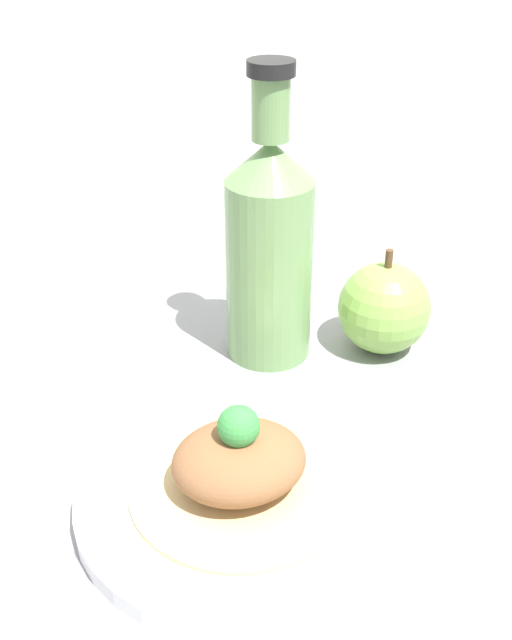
{
  "coord_description": "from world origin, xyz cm",
  "views": [
    {
      "loc": [
        -14.21,
        -48.92,
        39.66
      ],
      "look_at": [
        -0.4,
        -0.35,
        9.5
      ],
      "focal_mm": 42.0,
      "sensor_mm": 36.0,
      "label": 1
    }
  ],
  "objects_px": {
    "plate": "(240,494)",
    "cider_bottle": "(269,246)",
    "plated_food": "(239,465)",
    "apple": "(384,308)"
  },
  "relations": [
    {
      "from": "cider_bottle",
      "to": "apple",
      "type": "height_order",
      "value": "cider_bottle"
    },
    {
      "from": "plate",
      "to": "apple",
      "type": "height_order",
      "value": "apple"
    },
    {
      "from": "apple",
      "to": "plated_food",
      "type": "bearing_deg",
      "value": -138.08
    },
    {
      "from": "plate",
      "to": "plated_food",
      "type": "distance_m",
      "value": 0.03
    },
    {
      "from": "plate",
      "to": "cider_bottle",
      "type": "height_order",
      "value": "cider_bottle"
    },
    {
      "from": "cider_bottle",
      "to": "plate",
      "type": "bearing_deg",
      "value": -112.46
    },
    {
      "from": "apple",
      "to": "cider_bottle",
      "type": "bearing_deg",
      "value": 166.38
    },
    {
      "from": "plate",
      "to": "apple",
      "type": "distance_m",
      "value": 0.25
    },
    {
      "from": "plate",
      "to": "cider_bottle",
      "type": "bearing_deg",
      "value": 67.54
    },
    {
      "from": "plate",
      "to": "plated_food",
      "type": "bearing_deg",
      "value": 0.0
    }
  ]
}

